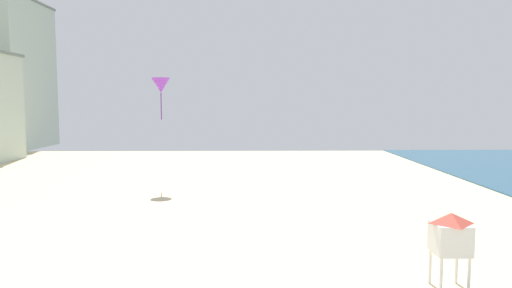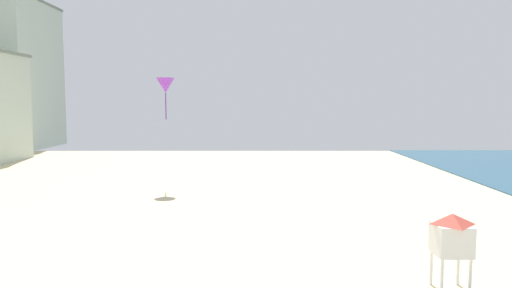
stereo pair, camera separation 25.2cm
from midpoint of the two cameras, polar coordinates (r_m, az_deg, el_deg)
lifeguard_stand at (r=16.81m, az=22.12°, el=-10.10°), size 1.10×1.10×2.55m
kite_purple_delta at (r=35.43m, az=-11.68°, el=6.98°), size 1.35×1.35×3.07m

